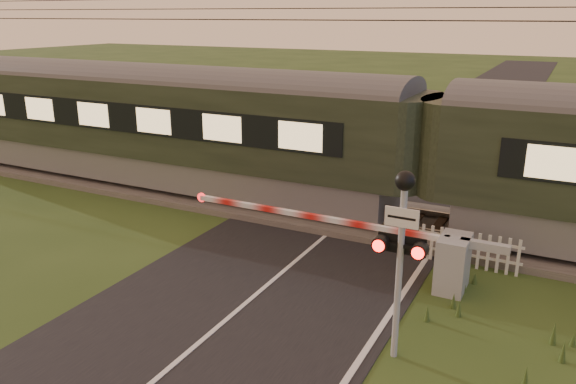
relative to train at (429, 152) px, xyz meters
The scene contains 8 objects.
ground 7.20m from the train, 108.65° to the right, with size 160.00×160.00×0.00m, color #293E18.
road 7.40m from the train, 107.92° to the right, with size 6.00×140.00×0.03m.
track_bed 3.05m from the train, behind, with size 140.00×3.40×0.39m.
overhead_wires 4.17m from the train, behind, with size 120.00×0.62×0.62m.
train is the anchor object (origin of this frame).
boom_gate 3.68m from the train, 72.18° to the right, with size 7.66×0.93×1.24m.
crossing_signal 6.25m from the train, 80.49° to the right, with size 0.85×0.35×3.33m.
picket_fence 2.98m from the train, 51.33° to the right, with size 2.37×0.07×0.88m.
Camera 1 is at (5.41, -7.99, 5.66)m, focal length 35.00 mm.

